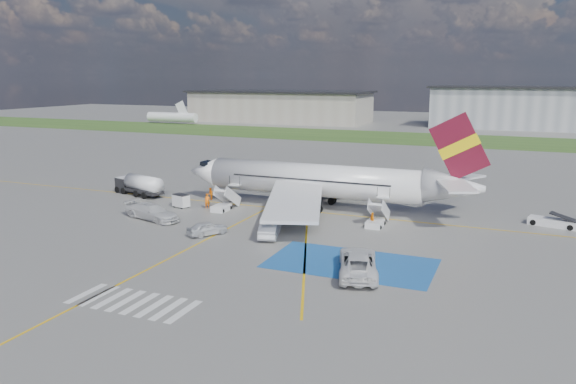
{
  "coord_description": "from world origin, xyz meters",
  "views": [
    {
      "loc": [
        22.62,
        -47.97,
        15.69
      ],
      "look_at": [
        0.05,
        5.89,
        3.5
      ],
      "focal_mm": 35.0,
      "sensor_mm": 36.0,
      "label": 1
    }
  ],
  "objects_px": {
    "van_white_a": "(358,259)",
    "van_white_b": "(152,209)",
    "fuel_tanker": "(139,187)",
    "car_silver_b": "(270,229)",
    "belt_loader": "(553,223)",
    "airliner": "(326,181)",
    "gpu_cart": "(181,201)",
    "car_silver_a": "(207,228)"
  },
  "relations": [
    {
      "from": "airliner",
      "to": "car_silver_a",
      "type": "relative_size",
      "value": 8.97
    },
    {
      "from": "car_silver_b",
      "to": "gpu_cart",
      "type": "bearing_deg",
      "value": -42.81
    },
    {
      "from": "gpu_cart",
      "to": "van_white_b",
      "type": "distance_m",
      "value": 6.08
    },
    {
      "from": "airliner",
      "to": "van_white_b",
      "type": "relative_size",
      "value": 6.36
    },
    {
      "from": "car_silver_b",
      "to": "van_white_b",
      "type": "bearing_deg",
      "value": -21.82
    },
    {
      "from": "van_white_a",
      "to": "fuel_tanker",
      "type": "bearing_deg",
      "value": -43.75
    },
    {
      "from": "fuel_tanker",
      "to": "van_white_b",
      "type": "bearing_deg",
      "value": -30.04
    },
    {
      "from": "fuel_tanker",
      "to": "car_silver_a",
      "type": "xyz_separation_m",
      "value": [
        18.12,
        -12.96,
        -0.47
      ]
    },
    {
      "from": "airliner",
      "to": "van_white_b",
      "type": "distance_m",
      "value": 20.33
    },
    {
      "from": "fuel_tanker",
      "to": "car_silver_b",
      "type": "relative_size",
      "value": 1.7
    },
    {
      "from": "fuel_tanker",
      "to": "gpu_cart",
      "type": "distance_m",
      "value": 9.82
    },
    {
      "from": "car_silver_a",
      "to": "airliner",
      "type": "bearing_deg",
      "value": -83.2
    },
    {
      "from": "airliner",
      "to": "van_white_b",
      "type": "bearing_deg",
      "value": -143.04
    },
    {
      "from": "van_white_a",
      "to": "van_white_b",
      "type": "height_order",
      "value": "van_white_a"
    },
    {
      "from": "belt_loader",
      "to": "car_silver_b",
      "type": "xyz_separation_m",
      "value": [
        -26.03,
        -15.23,
        0.42
      ]
    },
    {
      "from": "belt_loader",
      "to": "car_silver_a",
      "type": "xyz_separation_m",
      "value": [
        -32.08,
        -17.0,
        0.31
      ]
    },
    {
      "from": "gpu_cart",
      "to": "car_silver_b",
      "type": "bearing_deg",
      "value": -9.64
    },
    {
      "from": "airliner",
      "to": "fuel_tanker",
      "type": "height_order",
      "value": "airliner"
    },
    {
      "from": "fuel_tanker",
      "to": "van_white_b",
      "type": "height_order",
      "value": "fuel_tanker"
    },
    {
      "from": "fuel_tanker",
      "to": "gpu_cart",
      "type": "height_order",
      "value": "fuel_tanker"
    },
    {
      "from": "belt_loader",
      "to": "car_silver_b",
      "type": "distance_m",
      "value": 30.16
    },
    {
      "from": "belt_loader",
      "to": "car_silver_b",
      "type": "bearing_deg",
      "value": -136.28
    },
    {
      "from": "belt_loader",
      "to": "van_white_b",
      "type": "height_order",
      "value": "van_white_b"
    },
    {
      "from": "airliner",
      "to": "car_silver_b",
      "type": "xyz_separation_m",
      "value": [
        -1.18,
        -13.43,
        -2.58
      ]
    },
    {
      "from": "van_white_b",
      "to": "airliner",
      "type": "bearing_deg",
      "value": -36.39
    },
    {
      "from": "airliner",
      "to": "van_white_a",
      "type": "distance_m",
      "value": 22.4
    },
    {
      "from": "gpu_cart",
      "to": "van_white_a",
      "type": "bearing_deg",
      "value": -12.05
    },
    {
      "from": "car_silver_a",
      "to": "van_white_a",
      "type": "distance_m",
      "value": 17.6
    },
    {
      "from": "airliner",
      "to": "van_white_a",
      "type": "relative_size",
      "value": 5.72
    },
    {
      "from": "gpu_cart",
      "to": "car_silver_a",
      "type": "xyz_separation_m",
      "value": [
        9.09,
        -9.12,
        -0.04
      ]
    },
    {
      "from": "car_silver_b",
      "to": "van_white_a",
      "type": "xyz_separation_m",
      "value": [
        10.86,
        -6.65,
        0.4
      ]
    },
    {
      "from": "car_silver_b",
      "to": "airliner",
      "type": "bearing_deg",
      "value": -111.92
    },
    {
      "from": "fuel_tanker",
      "to": "belt_loader",
      "type": "xyz_separation_m",
      "value": [
        50.2,
        4.04,
        -0.78
      ]
    },
    {
      "from": "airliner",
      "to": "car_silver_b",
      "type": "relative_size",
      "value": 7.48
    },
    {
      "from": "airliner",
      "to": "gpu_cart",
      "type": "distance_m",
      "value": 17.62
    },
    {
      "from": "car_silver_b",
      "to": "van_white_a",
      "type": "height_order",
      "value": "van_white_a"
    },
    {
      "from": "car_silver_a",
      "to": "van_white_a",
      "type": "xyz_separation_m",
      "value": [
        16.91,
        -4.88,
        0.51
      ]
    },
    {
      "from": "belt_loader",
      "to": "car_silver_a",
      "type": "relative_size",
      "value": 1.31
    },
    {
      "from": "belt_loader",
      "to": "airliner",
      "type": "bearing_deg",
      "value": -162.47
    },
    {
      "from": "gpu_cart",
      "to": "car_silver_b",
      "type": "height_order",
      "value": "gpu_cart"
    },
    {
      "from": "van_white_a",
      "to": "van_white_b",
      "type": "bearing_deg",
      "value": -33.84
    },
    {
      "from": "fuel_tanker",
      "to": "belt_loader",
      "type": "distance_m",
      "value": 50.37
    }
  ]
}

